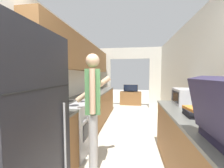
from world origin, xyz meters
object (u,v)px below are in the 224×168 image
object	(u,v)px
microwave	(186,97)
tv_cabinet	(131,98)
refrigerator	(13,131)
television	(131,88)
person	(93,108)
book_stack	(195,112)
range_oven	(72,127)

from	to	relation	value
microwave	tv_cabinet	distance (m)	4.09
refrigerator	television	world-z (taller)	refrigerator
person	tv_cabinet	xyz separation A→B (m)	(0.46, 4.49, -0.62)
person	tv_cabinet	world-z (taller)	person
tv_cabinet	television	world-z (taller)	television
refrigerator	book_stack	distance (m)	1.96
television	tv_cabinet	bearing A→B (deg)	90.00
book_stack	television	xyz separation A→B (m)	(-0.87, 4.55, -0.19)
refrigerator	range_oven	size ratio (longest dim) A/B	1.74
person	range_oven	bearing A→B (deg)	37.76
book_stack	television	world-z (taller)	book_stack
person	tv_cabinet	size ratio (longest dim) A/B	1.77
refrigerator	television	size ratio (longest dim) A/B	2.82
range_oven	tv_cabinet	size ratio (longest dim) A/B	1.07
range_oven	television	xyz separation A→B (m)	(0.98, 4.04, 0.31)
person	television	distance (m)	4.47
microwave	television	world-z (taller)	microwave
microwave	tv_cabinet	bearing A→B (deg)	104.55
person	microwave	bearing A→B (deg)	-82.18
refrigerator	book_stack	world-z (taller)	refrigerator
book_stack	range_oven	bearing A→B (deg)	164.35
refrigerator	tv_cabinet	size ratio (longest dim) A/B	1.87
tv_cabinet	range_oven	bearing A→B (deg)	-103.54
person	television	xyz separation A→B (m)	(0.46, 4.45, -0.16)
range_oven	book_stack	distance (m)	1.98
television	refrigerator	bearing A→B (deg)	-100.19
range_oven	person	world-z (taller)	person
range_oven	tv_cabinet	world-z (taller)	range_oven
microwave	tv_cabinet	size ratio (longest dim) A/B	0.46
book_stack	tv_cabinet	world-z (taller)	book_stack
range_oven	tv_cabinet	distance (m)	4.20
television	book_stack	bearing A→B (deg)	-79.22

